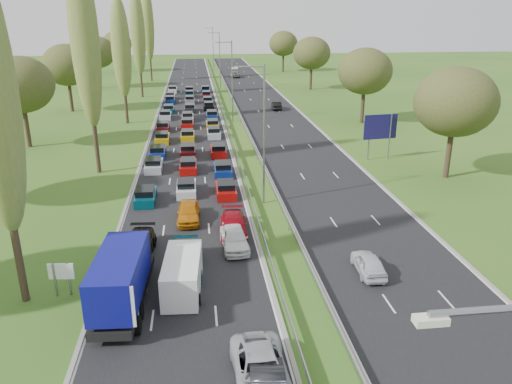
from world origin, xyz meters
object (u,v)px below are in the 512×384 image
blue_lorry (123,275)px  near_car_3 (137,247)px  near_car_2 (122,299)px  info_sign (61,275)px  white_van_rear (183,273)px  direction_sign (380,129)px

blue_lorry → near_car_3: bearing=92.3°
near_car_2 → info_sign: (-3.69, 1.99, 0.66)m
near_car_3 → white_van_rear: 5.65m
near_car_2 → white_van_rear: 3.87m
info_sign → direction_sign: direction_sign is taller
near_car_2 → white_van_rear: bearing=31.6°
blue_lorry → info_sign: size_ratio=4.04×
near_car_2 → blue_lorry: (0.06, 0.55, 1.17)m
direction_sign → white_van_rear: bearing=-129.9°
near_car_3 → blue_lorry: (-0.12, -5.98, 1.10)m
white_van_rear → direction_sign: 34.00m
info_sign → white_van_rear: bearing=-1.0°
blue_lorry → info_sign: bearing=162.5°
direction_sign → info_sign: bearing=-138.0°
near_car_3 → direction_sign: 32.94m
blue_lorry → info_sign: 4.05m
info_sign → direction_sign: bearing=42.0°
white_van_rear → near_car_3: bearing=128.2°
near_car_2 → near_car_3: near_car_3 is taller
near_car_3 → direction_sign: bearing=45.5°
blue_lorry → direction_sign: (25.05, 27.34, 1.70)m
blue_lorry → white_van_rear: (3.30, 1.32, -0.77)m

